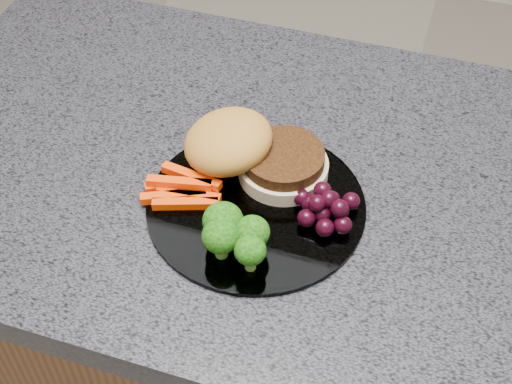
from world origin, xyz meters
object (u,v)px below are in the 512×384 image
(burger, at_px, (248,152))
(grape_bunch, at_px, (326,208))
(island_cabinet, at_px, (319,375))
(plate, at_px, (256,205))

(burger, xyz_separation_m, grape_bunch, (0.11, -0.05, -0.01))
(island_cabinet, bearing_deg, grape_bunch, -98.84)
(island_cabinet, bearing_deg, plate, -144.56)
(plate, bearing_deg, burger, 117.41)
(plate, xyz_separation_m, burger, (-0.03, 0.05, 0.03))
(plate, distance_m, burger, 0.07)
(burger, bearing_deg, plate, -67.87)
(island_cabinet, height_order, grape_bunch, grape_bunch)
(island_cabinet, relative_size, burger, 6.35)
(island_cabinet, height_order, plate, plate)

